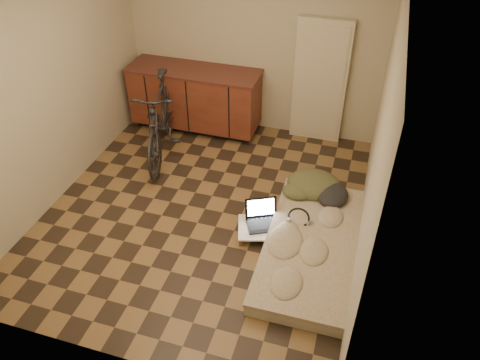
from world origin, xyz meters
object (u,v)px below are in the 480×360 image
(laptop, at_px, (263,219))
(futon, at_px, (311,246))
(bicycle, at_px, (161,115))
(lap_desk, at_px, (268,228))

(laptop, bearing_deg, futon, -44.36)
(bicycle, height_order, futon, bicycle)
(lap_desk, bearing_deg, bicycle, 130.55)
(bicycle, distance_m, laptop, 2.01)
(futon, relative_size, lap_desk, 2.70)
(lap_desk, distance_m, laptop, 0.12)
(bicycle, distance_m, futon, 2.60)
(bicycle, bearing_deg, lap_desk, -47.39)
(lap_desk, bearing_deg, laptop, 124.89)
(lap_desk, relative_size, laptop, 1.60)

